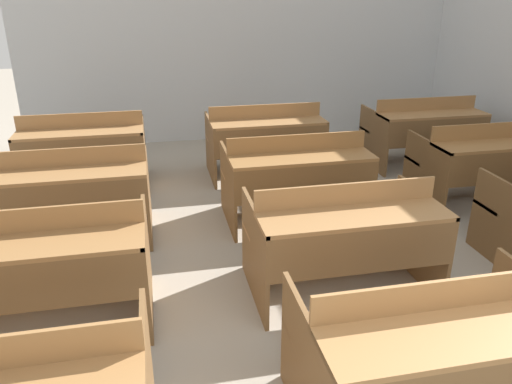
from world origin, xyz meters
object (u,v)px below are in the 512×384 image
Objects in this scene: bench_third_center at (296,174)px; wastepaper_bin at (447,135)px; bench_second_center at (343,234)px; bench_third_right at (486,160)px; bench_front_center at (435,348)px; bench_back_center at (265,137)px; bench_second_left at (43,263)px; bench_third_left at (71,191)px; bench_back_right at (423,129)px; bench_back_left at (84,148)px.

wastepaper_bin is (2.84, 1.98, -0.32)m from bench_third_center.
bench_second_center and bench_third_right have the same top height.
bench_front_center is 1.00× the size of bench_back_center.
bench_second_left is 5.87m from wastepaper_bin.
bench_back_center is (0.00, 3.81, 0.00)m from bench_front_center.
bench_third_center is (2.03, 0.00, 0.00)m from bench_third_left.
bench_back_center is at bearing 32.73° from bench_third_left.
bench_third_center is at bearing -179.98° from bench_third_right.
bench_second_center is 3.25m from bench_back_right.
bench_back_left is at bearing 128.83° from bench_second_center.
bench_front_center is at bearing -90.25° from bench_third_center.
bench_third_center and bench_back_left have the same top height.
bench_second_left is 1.00× the size of bench_back_center.
bench_back_left is (-4.09, 1.29, 0.00)m from bench_third_right.
bench_third_center is 1.00× the size of bench_third_right.
bench_second_center is 2.39m from bench_third_right.
bench_second_center is at bearing -51.17° from bench_back_left.
bench_third_center and bench_third_right have the same top height.
bench_third_right is (4.07, 1.25, 0.00)m from bench_second_left.
bench_third_center and bench_back_center have the same top height.
bench_third_left and bench_back_right have the same top height.
bench_front_center is 1.00× the size of bench_back_left.
bench_second_left is at bearing -128.72° from bench_back_center.
bench_back_left is 1.00× the size of bench_back_right.
bench_back_center is at bearing 90.27° from bench_third_center.
bench_third_left is 1.00× the size of bench_third_center.
bench_third_left is 5.27m from wastepaper_bin.
bench_back_center is 2.04m from bench_back_right.
bench_second_left is 3.27m from bench_back_center.
bench_front_center and bench_third_right have the same top height.
bench_front_center and bench_third_left have the same top height.
bench_back_center is at bearing 0.14° from bench_back_left.
wastepaper_bin is (2.85, 0.68, -0.32)m from bench_back_center.
bench_front_center is 1.25m from bench_second_center.
bench_third_left is at bearing 128.90° from bench_front_center.
bench_back_left and bench_back_center have the same top height.
bench_back_left is at bearing 90.26° from bench_second_left.
bench_second_left is 1.00× the size of bench_second_center.
bench_front_center and bench_second_left have the same top height.
bench_second_center and bench_back_right have the same top height.
bench_back_left is at bearing 162.46° from bench_third_right.
bench_third_right is 1.00× the size of bench_back_left.
wastepaper_bin is (4.87, 1.99, -0.32)m from bench_third_left.
bench_third_center is 1.00× the size of bench_back_right.
bench_second_left and bench_third_left have the same top height.
bench_back_left reaches higher than wastepaper_bin.
bench_back_right is (2.04, -0.03, 0.00)m from bench_back_center.
wastepaper_bin is (2.85, 3.24, -0.32)m from bench_second_center.
wastepaper_bin is at bearing 22.19° from bench_third_left.
bench_third_center is at bearing 31.41° from bench_second_left.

